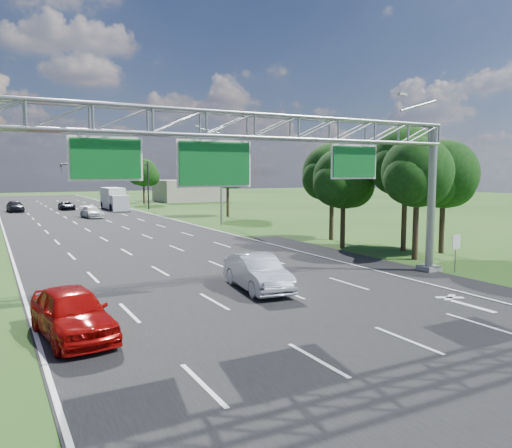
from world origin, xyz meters
TOP-DOWN VIEW (x-y plane):
  - ground at (0.00, 30.00)m, footprint 220.00×220.00m
  - road at (0.00, 30.00)m, footprint 18.00×180.00m
  - road_flare at (10.20, 14.00)m, footprint 3.00×30.00m
  - sign_gantry at (0.33, 12.00)m, footprint 23.50×1.00m
  - regulatory_sign at (12.40, 10.98)m, footprint 0.60×0.08m
  - traffic_signal at (7.48, 65.00)m, footprint 12.21×0.24m
  - streetlight_r_mid at (11.30, 40.00)m, footprint 2.97×0.22m
  - tree_cluster_right at (14.80, 19.19)m, footprint 9.91×14.60m
  - tree_verge_rd at (16.08, 48.04)m, footprint 5.76×4.80m
  - tree_verge_re at (14.08, 78.04)m, footprint 5.76×4.80m
  - building_right at (24.00, 82.00)m, footprint 12.00×9.00m
  - red_coupe at (-7.77, 9.57)m, footprint 2.57×5.18m
  - silver_sedan at (0.88, 12.57)m, footprint 2.28×5.17m
  - car_queue_a at (1.00, 54.68)m, footprint 2.43×4.86m
  - car_queue_b at (0.16, 69.67)m, footprint 2.04×4.40m
  - car_queue_c at (-6.69, 68.93)m, footprint 2.32×4.94m
  - box_truck at (6.48, 67.29)m, footprint 2.57×8.39m

SIDE VIEW (x-z plane):
  - ground at x=0.00m, z-range 0.00..0.00m
  - road at x=0.00m, z-range -0.01..0.01m
  - road_flare at x=10.20m, z-range -0.01..0.01m
  - car_queue_b at x=0.16m, z-range 0.00..1.22m
  - car_queue_a at x=1.00m, z-range 0.00..1.36m
  - car_queue_c at x=-6.69m, z-range 0.00..1.63m
  - silver_sedan at x=0.88m, z-range 0.00..1.65m
  - red_coupe at x=-7.77m, z-range 0.00..1.70m
  - regulatory_sign at x=12.40m, z-range 0.46..2.56m
  - box_truck at x=6.48m, z-range -0.06..3.11m
  - building_right at x=24.00m, z-range 0.00..4.00m
  - traffic_signal at x=7.48m, z-range 1.67..8.67m
  - tree_verge_re at x=14.08m, z-range 1.28..9.12m
  - tree_cluster_right at x=14.80m, z-range 0.97..9.65m
  - streetlight_r_mid at x=11.30m, z-range 0.50..10.66m
  - tree_verge_rd at x=16.08m, z-range 1.49..9.77m
  - sign_gantry at x=0.33m, z-range 2.11..11.67m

